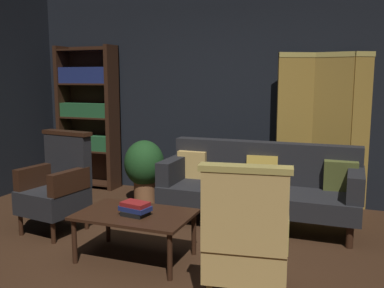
# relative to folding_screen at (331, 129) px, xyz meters

# --- Properties ---
(ground_plane) EXTENTS (10.00, 10.00, 0.00)m
(ground_plane) POSITION_rel_folding_screen_xyz_m (-1.23, -2.34, -0.99)
(ground_plane) COLOR #331E11
(back_wall) EXTENTS (7.20, 0.10, 2.80)m
(back_wall) POSITION_rel_folding_screen_xyz_m (-1.23, 0.11, 0.41)
(back_wall) COLOR black
(back_wall) RESTS_ON ground_plane
(folding_screen) EXTENTS (1.28, 0.41, 1.90)m
(folding_screen) POSITION_rel_folding_screen_xyz_m (0.00, 0.00, 0.00)
(folding_screen) COLOR olive
(folding_screen) RESTS_ON ground_plane
(bookshelf) EXTENTS (0.90, 0.32, 2.05)m
(bookshelf) POSITION_rel_folding_screen_xyz_m (-3.38, -0.14, 0.10)
(bookshelf) COLOR black
(bookshelf) RESTS_ON ground_plane
(velvet_couch) EXTENTS (2.12, 0.78, 0.88)m
(velvet_couch) POSITION_rel_folding_screen_xyz_m (-0.68, -0.88, -0.53)
(velvet_couch) COLOR black
(velvet_couch) RESTS_ON ground_plane
(coffee_table) EXTENTS (1.00, 0.64, 0.42)m
(coffee_table) POSITION_rel_folding_screen_xyz_m (-1.50, -2.22, -0.61)
(coffee_table) COLOR black
(coffee_table) RESTS_ON ground_plane
(armchair_gilt_accent) EXTENTS (0.66, 0.65, 1.04)m
(armchair_gilt_accent) POSITION_rel_folding_screen_xyz_m (-0.40, -2.64, -0.50)
(armchair_gilt_accent) COLOR tan
(armchair_gilt_accent) RESTS_ON ground_plane
(armchair_wing_left) EXTENTS (0.66, 0.65, 1.04)m
(armchair_wing_left) POSITION_rel_folding_screen_xyz_m (-2.60, -1.87, -0.50)
(armchair_wing_left) COLOR black
(armchair_wing_left) RESTS_ON ground_plane
(potted_plant) EXTENTS (0.51, 0.51, 0.81)m
(potted_plant) POSITION_rel_folding_screen_xyz_m (-2.24, -0.60, -0.52)
(potted_plant) COLOR brown
(potted_plant) RESTS_ON ground_plane
(book_black_cloth) EXTENTS (0.22, 0.19, 0.04)m
(book_black_cloth) POSITION_rel_folding_screen_xyz_m (-1.47, -2.27, -0.55)
(book_black_cloth) COLOR black
(book_black_cloth) RESTS_ON coffee_table
(book_navy_cloth) EXTENTS (0.28, 0.21, 0.04)m
(book_navy_cloth) POSITION_rel_folding_screen_xyz_m (-1.47, -2.27, -0.51)
(book_navy_cloth) COLOR navy
(book_navy_cloth) RESTS_ON book_black_cloth
(book_red_leather) EXTENTS (0.25, 0.19, 0.04)m
(book_red_leather) POSITION_rel_folding_screen_xyz_m (-1.47, -2.27, -0.47)
(book_red_leather) COLOR maroon
(book_red_leather) RESTS_ON book_navy_cloth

